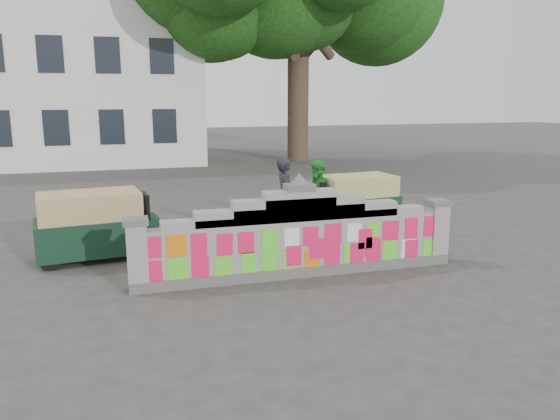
{
  "coord_description": "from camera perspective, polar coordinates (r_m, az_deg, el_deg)",
  "views": [
    {
      "loc": [
        -3.26,
        -9.61,
        3.44
      ],
      "look_at": [
        -0.08,
        1.0,
        1.1
      ],
      "focal_mm": 35.0,
      "sensor_mm": 36.0,
      "label": 1
    }
  ],
  "objects": [
    {
      "name": "ground",
      "position": [
        10.71,
        1.96,
        -6.81
      ],
      "size": [
        100.0,
        100.0,
        0.0
      ],
      "primitive_type": "plane",
      "color": "#383533",
      "rests_on": "ground"
    },
    {
      "name": "parapet_wall",
      "position": [
        10.49,
        2.0,
        -2.93
      ],
      "size": [
        6.48,
        0.44,
        2.01
      ],
      "color": "#4C4C49",
      "rests_on": "ground"
    },
    {
      "name": "cyclist_rider",
      "position": [
        12.34,
        0.56,
        0.17
      ],
      "size": [
        0.53,
        0.73,
        1.85
      ],
      "primitive_type": "imported",
      "rotation": [
        0.0,
        0.0,
        1.43
      ],
      "color": "black",
      "rests_on": "ground"
    },
    {
      "name": "pedestrian",
      "position": [
        14.01,
        3.95,
        1.5
      ],
      "size": [
        0.76,
        0.94,
        1.82
      ],
      "primitive_type": "imported",
      "rotation": [
        0.0,
        0.0,
        -1.49
      ],
      "color": "green",
      "rests_on": "ground"
    },
    {
      "name": "rickshaw_left",
      "position": [
        12.24,
        -18.83,
        -1.43
      ],
      "size": [
        2.66,
        1.47,
        1.44
      ],
      "rotation": [
        0.0,
        0.0,
        0.12
      ],
      "color": "black",
      "rests_on": "ground"
    },
    {
      "name": "rickshaw_right",
      "position": [
        14.56,
        7.79,
        1.0
      ],
      "size": [
        2.52,
        1.39,
        1.36
      ],
      "rotation": [
        0.0,
        0.0,
        3.26
      ],
      "color": "#11331A",
      "rests_on": "ground"
    },
    {
      "name": "cyclist_bike",
      "position": [
        12.43,
        0.56,
        -1.54
      ],
      "size": [
        2.15,
        1.0,
        1.09
      ],
      "primitive_type": "imported",
      "rotation": [
        0.0,
        0.0,
        1.43
      ],
      "color": "black",
      "rests_on": "ground"
    },
    {
      "name": "building",
      "position": [
        31.82,
        -23.98,
        11.95
      ],
      "size": [
        16.0,
        10.0,
        8.9
      ],
      "color": "silver",
      "rests_on": "ground"
    }
  ]
}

